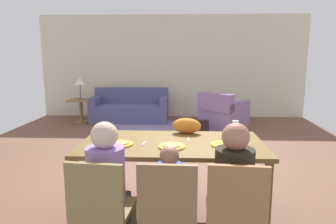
# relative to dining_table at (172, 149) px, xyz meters

# --- Properties ---
(ground_plane) EXTENTS (7.06, 6.63, 0.02)m
(ground_plane) POSITION_rel_dining_table_xyz_m (-0.15, 1.97, -0.70)
(ground_plane) COLOR brown
(back_wall) EXTENTS (7.06, 0.10, 2.70)m
(back_wall) POSITION_rel_dining_table_xyz_m (-0.15, 5.34, 0.66)
(back_wall) COLOR beige
(back_wall) RESTS_ON ground_plane
(dining_table) EXTENTS (1.80, 0.95, 0.76)m
(dining_table) POSITION_rel_dining_table_xyz_m (0.00, 0.00, 0.00)
(dining_table) COLOR brown
(dining_table) RESTS_ON ground_plane
(plate_near_man) EXTENTS (0.25, 0.25, 0.02)m
(plate_near_man) POSITION_rel_dining_table_xyz_m (-0.50, -0.12, 0.08)
(plate_near_man) COLOR yellow
(plate_near_man) RESTS_ON dining_table
(pizza_near_man) EXTENTS (0.17, 0.17, 0.01)m
(pizza_near_man) POSITION_rel_dining_table_xyz_m (-0.50, -0.12, 0.09)
(pizza_near_man) COLOR gold
(pizza_near_man) RESTS_ON plate_near_man
(plate_near_child) EXTENTS (0.25, 0.25, 0.02)m
(plate_near_child) POSITION_rel_dining_table_xyz_m (-0.00, -0.18, 0.08)
(plate_near_child) COLOR yellow
(plate_near_child) RESTS_ON dining_table
(pizza_near_child) EXTENTS (0.17, 0.17, 0.01)m
(pizza_near_child) POSITION_rel_dining_table_xyz_m (-0.00, -0.18, 0.09)
(pizza_near_child) COLOR gold
(pizza_near_child) RESTS_ON plate_near_child
(plate_near_woman) EXTENTS (0.25, 0.25, 0.02)m
(plate_near_woman) POSITION_rel_dining_table_xyz_m (0.50, -0.10, 0.08)
(plate_near_woman) COLOR yellow
(plate_near_woman) RESTS_ON dining_table
(wine_glass) EXTENTS (0.07, 0.07, 0.19)m
(wine_glass) POSITION_rel_dining_table_xyz_m (0.65, 0.18, 0.20)
(wine_glass) COLOR silver
(wine_glass) RESTS_ON dining_table
(fork) EXTENTS (0.04, 0.15, 0.01)m
(fork) POSITION_rel_dining_table_xyz_m (-0.27, -0.05, 0.07)
(fork) COLOR silver
(fork) RESTS_ON dining_table
(knife) EXTENTS (0.02, 0.17, 0.01)m
(knife) POSITION_rel_dining_table_xyz_m (0.16, 0.10, 0.07)
(knife) COLOR silver
(knife) RESTS_ON dining_table
(dining_chair_man) EXTENTS (0.46, 0.46, 0.87)m
(dining_chair_man) POSITION_rel_dining_table_xyz_m (-0.50, -0.83, -0.20)
(dining_chair_man) COLOR olive
(dining_chair_man) RESTS_ON ground_plane
(person_man) EXTENTS (0.31, 0.41, 1.11)m
(person_man) POSITION_rel_dining_table_xyz_m (-0.49, -0.66, -0.18)
(person_man) COLOR #384443
(person_man) RESTS_ON ground_plane
(dining_chair_child) EXTENTS (0.43, 0.43, 0.87)m
(dining_chair_child) POSITION_rel_dining_table_xyz_m (-0.00, -0.83, -0.20)
(dining_chair_child) COLOR brown
(dining_chair_child) RESTS_ON ground_plane
(person_child) EXTENTS (0.22, 0.29, 0.92)m
(person_child) POSITION_rel_dining_table_xyz_m (0.00, -0.66, -0.26)
(person_child) COLOR #353758
(person_child) RESTS_ON ground_plane
(dining_chair_woman) EXTENTS (0.45, 0.45, 0.87)m
(dining_chair_woman) POSITION_rel_dining_table_xyz_m (0.49, -0.83, -0.20)
(dining_chair_woman) COLOR olive
(dining_chair_woman) RESTS_ON ground_plane
(person_woman) EXTENTS (0.30, 0.41, 1.11)m
(person_woman) POSITION_rel_dining_table_xyz_m (0.50, -0.66, -0.18)
(person_woman) COLOR navy
(person_woman) RESTS_ON ground_plane
(cat) EXTENTS (0.34, 0.21, 0.17)m
(cat) POSITION_rel_dining_table_xyz_m (0.15, 0.37, 0.16)
(cat) COLOR orange
(cat) RESTS_ON dining_table
(area_rug) EXTENTS (2.60, 1.80, 0.01)m
(area_rug) POSITION_rel_dining_table_xyz_m (-0.49, 3.81, -0.69)
(area_rug) COLOR gray
(area_rug) RESTS_ON ground_plane
(couch) EXTENTS (1.91, 0.86, 0.82)m
(couch) POSITION_rel_dining_table_xyz_m (-1.20, 4.67, -0.39)
(couch) COLOR #4E507F
(couch) RESTS_ON ground_plane
(armchair) EXTENTS (1.21, 1.21, 0.82)m
(armchair) POSITION_rel_dining_table_xyz_m (1.04, 3.97, -0.37)
(armchair) COLOR #8F6D9F
(armchair) RESTS_ON ground_plane
(side_table) EXTENTS (0.56, 0.56, 0.58)m
(side_table) POSITION_rel_dining_table_xyz_m (-2.39, 4.41, -0.31)
(side_table) COLOR olive
(side_table) RESTS_ON ground_plane
(table_lamp) EXTENTS (0.26, 0.26, 0.54)m
(table_lamp) POSITION_rel_dining_table_xyz_m (-2.39, 4.41, 0.32)
(table_lamp) COLOR #464A43
(table_lamp) RESTS_ON side_table
(handbag) EXTENTS (0.32, 0.16, 0.26)m
(handbag) POSITION_rel_dining_table_xyz_m (0.52, 3.51, -0.56)
(handbag) COLOR black
(handbag) RESTS_ON ground_plane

